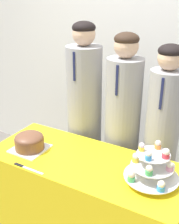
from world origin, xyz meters
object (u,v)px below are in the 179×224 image
student_1 (122,135)px  student_2 (160,147)px  cake_knife (24,167)px  cupcake_stand (153,166)px  student_0 (85,123)px  round_cake (29,141)px

student_1 → student_2: student_1 is taller
student_1 → student_2: (0.32, -0.00, -0.02)m
cake_knife → student_1: (0.38, 0.74, -0.00)m
cupcake_stand → student_0: bearing=147.9°
cupcake_stand → student_2: 0.50m
round_cake → student_1: student_1 is taller
student_2 → round_cake: bearing=-146.4°
cake_knife → cupcake_stand: 0.84m
cake_knife → round_cake: bearing=119.8°
cupcake_stand → student_2: bearing=99.8°
round_cake → student_2: 0.98m
student_0 → student_1: 0.35m
student_0 → student_1: bearing=-0.0°
student_1 → student_2: bearing=-0.0°
round_cake → student_1: size_ratio=0.15×
cupcake_stand → student_0: size_ratio=0.21×
cake_knife → student_2: student_2 is taller
student_1 → student_2: 0.32m
student_1 → student_2: size_ratio=1.04×
cake_knife → student_1: size_ratio=0.15×
cake_knife → student_0: size_ratio=0.15×
round_cake → student_0: 0.56m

